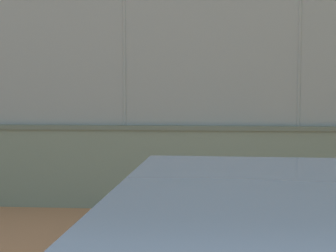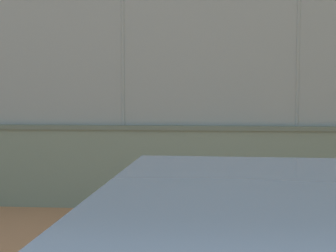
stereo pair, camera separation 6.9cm
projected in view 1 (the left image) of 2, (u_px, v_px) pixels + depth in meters
ground_plane at (236, 146)px, 18.97m from camera, size 260.00×260.00×0.00m
perimeter_wall at (297, 168)px, 8.51m from camera, size 31.03×0.56×1.48m
fence_panel_on_wall at (299, 56)px, 8.38m from camera, size 30.47×0.24×2.40m
player_foreground_swinging at (129, 123)px, 17.67m from camera, size 1.09×0.86×1.66m
player_at_service_line at (163, 120)px, 20.31m from camera, size 0.96×0.90×1.59m
sports_ball at (100, 119)px, 16.47m from camera, size 0.16×0.16×0.16m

